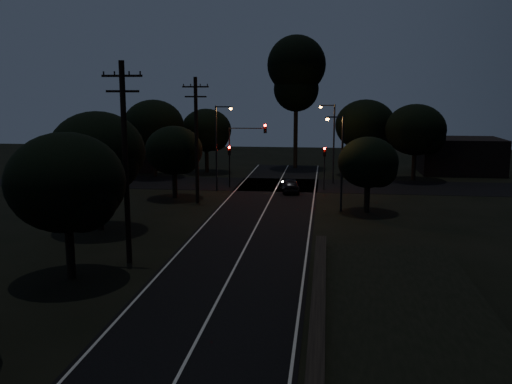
# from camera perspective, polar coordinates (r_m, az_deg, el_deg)

# --- Properties ---
(road_surface) EXTENTS (60.00, 70.00, 0.03)m
(road_surface) POSITION_cam_1_polar(r_m,az_deg,el_deg) (46.82, 1.08, -1.46)
(road_surface) COLOR black
(road_surface) RESTS_ON ground
(retaining_wall) EXTENTS (6.93, 26.00, 1.60)m
(retaining_wall) POSITION_cam_1_polar(r_m,az_deg,el_deg) (19.83, 15.54, -16.80)
(retaining_wall) COLOR black
(retaining_wall) RESTS_ON ground
(utility_pole_mid) EXTENTS (2.20, 0.30, 11.00)m
(utility_pole_mid) POSITION_cam_1_polar(r_m,az_deg,el_deg) (31.61, -12.93, 3.14)
(utility_pole_mid) COLOR black
(utility_pole_mid) RESTS_ON ground
(utility_pole_far) EXTENTS (2.20, 0.30, 10.50)m
(utility_pole_far) POSITION_cam_1_polar(r_m,az_deg,el_deg) (47.88, -5.98, 5.37)
(utility_pole_far) COLOR black
(utility_pole_far) RESTS_ON ground
(tree_left_b) EXTENTS (5.87, 5.87, 7.46)m
(tree_left_b) POSITION_cam_1_polar(r_m,az_deg,el_deg) (29.57, -18.18, 0.64)
(tree_left_b) COLOR black
(tree_left_b) RESTS_ON ground
(tree_left_c) EXTENTS (6.40, 6.40, 8.08)m
(tree_left_c) POSITION_cam_1_polar(r_m,az_deg,el_deg) (39.57, -15.36, 3.67)
(tree_left_c) COLOR black
(tree_left_c) RESTS_ON ground
(tree_left_d) EXTENTS (5.03, 5.03, 6.38)m
(tree_left_d) POSITION_cam_1_polar(r_m,az_deg,el_deg) (50.40, -8.05, 4.02)
(tree_left_d) COLOR black
(tree_left_d) RESTS_ON ground
(tree_far_nw) EXTENTS (5.78, 5.78, 7.32)m
(tree_far_nw) POSITION_cam_1_polar(r_m,az_deg,el_deg) (65.95, -4.84, 6.07)
(tree_far_nw) COLOR black
(tree_far_nw) RESTS_ON ground
(tree_far_w) EXTENTS (6.59, 6.59, 8.40)m
(tree_far_w) POSITION_cam_1_polar(r_m,az_deg,el_deg) (63.26, -10.04, 6.43)
(tree_far_w) COLOR black
(tree_far_w) RESTS_ON ground
(tree_far_ne) EXTENTS (6.64, 6.64, 8.40)m
(tree_far_ne) POSITION_cam_1_polar(r_m,az_deg,el_deg) (64.62, 11.10, 6.45)
(tree_far_ne) COLOR black
(tree_far_ne) RESTS_ON ground
(tree_far_e) EXTENTS (6.31, 6.31, 8.00)m
(tree_far_e) POSITION_cam_1_polar(r_m,az_deg,el_deg) (62.22, 15.88, 5.88)
(tree_far_e) COLOR black
(tree_far_e) RESTS_ON ground
(tree_right_a) EXTENTS (4.66, 4.66, 5.92)m
(tree_right_a) POSITION_cam_1_polar(r_m,az_deg,el_deg) (44.87, 11.36, 2.78)
(tree_right_a) COLOR black
(tree_right_a) RESTS_ON ground
(tall_pine) EXTENTS (6.99, 6.99, 15.88)m
(tall_pine) POSITION_cam_1_polar(r_m,az_deg,el_deg) (69.60, 4.06, 11.82)
(tall_pine) COLOR black
(tall_pine) RESTS_ON ground
(building_left) EXTENTS (10.00, 8.00, 4.40)m
(building_left) POSITION_cam_1_polar(r_m,az_deg,el_deg) (71.32, -13.32, 4.09)
(building_left) COLOR black
(building_left) RESTS_ON ground
(building_right) EXTENTS (9.00, 7.00, 4.00)m
(building_right) POSITION_cam_1_polar(r_m,az_deg,el_deg) (69.57, 19.71, 3.45)
(building_right) COLOR black
(building_right) RESTS_ON ground
(signal_left) EXTENTS (0.28, 0.35, 4.10)m
(signal_left) POSITION_cam_1_polar(r_m,az_deg,el_deg) (55.66, -2.67, 3.35)
(signal_left) COLOR black
(signal_left) RESTS_ON ground
(signal_right) EXTENTS (0.28, 0.35, 4.10)m
(signal_right) POSITION_cam_1_polar(r_m,az_deg,el_deg) (54.87, 6.85, 3.19)
(signal_right) COLOR black
(signal_right) RESTS_ON ground
(signal_mast) EXTENTS (3.70, 0.35, 6.25)m
(signal_mast) POSITION_cam_1_polar(r_m,az_deg,el_deg) (55.25, -0.96, 4.88)
(signal_mast) COLOR black
(signal_mast) RESTS_ON ground
(streetlight_a) EXTENTS (1.66, 0.26, 8.00)m
(streetlight_a) POSITION_cam_1_polar(r_m,az_deg,el_deg) (53.66, -3.80, 5.02)
(streetlight_a) COLOR black
(streetlight_a) RESTS_ON ground
(streetlight_b) EXTENTS (1.66, 0.26, 8.00)m
(streetlight_b) POSITION_cam_1_polar(r_m,az_deg,el_deg) (58.68, 7.61, 5.40)
(streetlight_b) COLOR black
(streetlight_b) RESTS_ON ground
(streetlight_c) EXTENTS (1.46, 0.26, 7.50)m
(streetlight_c) POSITION_cam_1_polar(r_m,az_deg,el_deg) (44.78, 8.39, 3.52)
(streetlight_c) COLOR black
(streetlight_c) RESTS_ON ground
(car) EXTENTS (2.11, 4.07, 1.33)m
(car) POSITION_cam_1_polar(r_m,az_deg,el_deg) (53.27, 3.44, 0.67)
(car) COLOR black
(car) RESTS_ON ground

